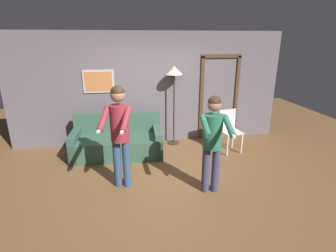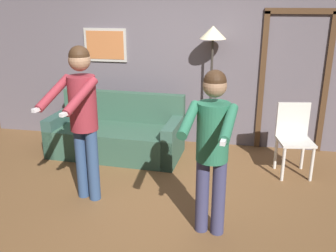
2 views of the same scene
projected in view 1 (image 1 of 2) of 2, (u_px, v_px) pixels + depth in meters
ground_plane at (162, 180)px, 4.72m from camera, size 12.00×12.00×0.00m
back_wall_assembly at (150, 89)px, 6.16m from camera, size 6.40×0.10×2.60m
couch at (118, 143)px, 5.69m from camera, size 1.94×0.94×0.87m
torchiere_lamp at (174, 78)px, 5.90m from camera, size 0.38×0.38×1.84m
person_standing_left at (119, 128)px, 4.20m from camera, size 0.54×0.73×1.75m
person_standing_right at (213, 137)px, 4.08m from camera, size 0.48×0.71×1.62m
dining_chair_distant at (229, 128)px, 5.85m from camera, size 0.49×0.49×0.93m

